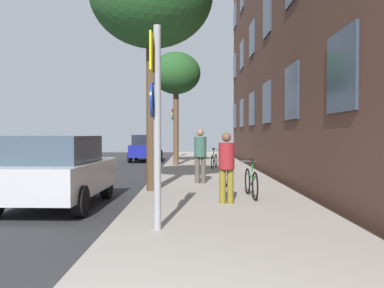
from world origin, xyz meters
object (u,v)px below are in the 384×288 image
(traffic_light, at_px, (177,123))
(bicycle_4, at_px, (216,160))
(tree_far, at_px, (178,74))
(car_0, at_px, (58,170))
(bicycle_1, at_px, (226,176))
(sign_post, at_px, (157,112))
(car_1, at_px, (147,148))
(pedestrian_0, at_px, (228,163))
(pedestrian_1, at_px, (202,152))
(bicycle_0, at_px, (253,182))
(bicycle_3, at_px, (230,164))
(bicycle_2, at_px, (225,167))

(traffic_light, relative_size, bicycle_4, 2.03)
(tree_far, bearing_deg, bicycle_4, -48.66)
(traffic_light, bearing_deg, car_0, -95.99)
(bicycle_4, bearing_deg, bicycle_1, -90.83)
(sign_post, bearing_deg, car_1, 96.89)
(pedestrian_0, bearing_deg, pedestrian_1, 97.47)
(traffic_light, distance_m, pedestrian_1, 15.06)
(pedestrian_0, xyz_separation_m, car_1, (-3.60, 16.07, -0.19))
(bicycle_0, relative_size, car_0, 0.43)
(bicycle_3, distance_m, pedestrian_1, 3.42)
(bicycle_1, distance_m, bicycle_3, 4.56)
(bicycle_0, bearing_deg, bicycle_2, 94.45)
(sign_post, xyz_separation_m, car_0, (-2.50, 2.71, -1.18))
(bicycle_0, bearing_deg, car_1, 105.81)
(sign_post, bearing_deg, pedestrian_0, 61.64)
(bicycle_1, bearing_deg, car_1, 105.38)
(pedestrian_1, bearing_deg, traffic_light, 95.34)
(traffic_light, relative_size, bicycle_0, 1.96)
(bicycle_1, xyz_separation_m, bicycle_4, (0.10, 7.18, -0.00))
(bicycle_4, bearing_deg, car_1, 120.95)
(tree_far, bearing_deg, bicycle_3, -64.72)
(bicycle_4, height_order, car_0, car_0)
(tree_far, bearing_deg, pedestrian_1, -82.23)
(pedestrian_1, height_order, car_0, pedestrian_1)
(traffic_light, xyz_separation_m, bicycle_2, (2.24, -13.39, -1.92))
(car_0, bearing_deg, bicycle_4, 66.57)
(bicycle_1, height_order, car_0, car_0)
(bicycle_0, xyz_separation_m, car_1, (-4.28, 15.12, 0.35))
(bicycle_3, bearing_deg, pedestrian_0, -95.30)
(car_0, distance_m, car_1, 15.87)
(car_1, bearing_deg, traffic_light, 58.10)
(pedestrian_0, bearing_deg, tree_far, 97.67)
(pedestrian_1, bearing_deg, sign_post, -97.58)
(bicycle_4, distance_m, car_1, 7.48)
(bicycle_1, distance_m, pedestrian_1, 1.64)
(bicycle_3, distance_m, car_0, 8.17)
(bicycle_3, relative_size, car_0, 0.44)
(car_0, bearing_deg, bicycle_3, 56.54)
(tree_far, bearing_deg, bicycle_2, -73.14)
(tree_far, height_order, bicycle_0, tree_far)
(pedestrian_0, bearing_deg, car_0, 177.02)
(sign_post, relative_size, car_0, 0.83)
(pedestrian_1, distance_m, car_1, 12.60)
(tree_far, distance_m, bicycle_4, 5.05)
(traffic_light, relative_size, car_1, 0.80)
(tree_far, xyz_separation_m, car_0, (-2.27, -11.54, -3.86))
(sign_post, height_order, bicycle_2, sign_post)
(sign_post, height_order, bicycle_4, sign_post)
(bicycle_0, height_order, bicycle_1, bicycle_0)
(pedestrian_1, bearing_deg, bicycle_4, 82.61)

